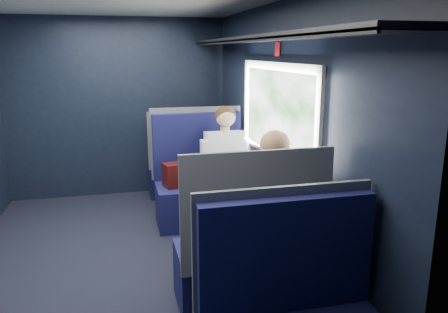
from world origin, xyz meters
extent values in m
cube|color=black|center=(0.00, 0.00, -0.01)|extent=(2.80, 4.20, 0.01)
cube|color=black|center=(1.45, 0.00, 1.15)|extent=(0.10, 4.20, 2.30)
cube|color=black|center=(0.00, 2.15, 1.15)|extent=(2.80, 0.10, 2.30)
cube|color=black|center=(0.00, -2.15, 1.15)|extent=(2.80, 0.10, 2.30)
cube|color=silver|center=(1.38, 0.00, 1.74)|extent=(0.03, 1.84, 0.07)
cube|color=silver|center=(1.38, 0.00, 0.90)|extent=(0.03, 1.84, 0.07)
cube|color=silver|center=(1.38, -0.89, 1.32)|extent=(0.03, 0.07, 0.78)
cube|color=silver|center=(1.38, 0.89, 1.32)|extent=(0.03, 0.07, 0.78)
cube|color=black|center=(1.22, 0.00, 1.98)|extent=(0.36, 4.10, 0.04)
cube|color=black|center=(1.05, 0.00, 1.96)|extent=(0.02, 4.10, 0.03)
cube|color=red|center=(1.38, 0.00, 1.89)|extent=(0.01, 0.10, 0.12)
cylinder|color=#54565E|center=(0.88, 0.00, 0.35)|extent=(0.08, 0.08, 0.70)
cube|color=silver|center=(1.06, 0.00, 0.72)|extent=(0.62, 1.00, 0.04)
cube|color=#0B0C33|center=(0.85, 0.78, 0.23)|extent=(1.00, 0.50, 0.45)
cube|color=#0B0C33|center=(0.85, 1.08, 0.82)|extent=(1.00, 0.10, 0.75)
cube|color=#54565E|center=(0.85, 1.14, 0.85)|extent=(1.04, 0.03, 0.82)
cube|color=#54565E|center=(0.85, 0.73, 0.55)|extent=(0.06, 0.40, 0.20)
cube|color=#3F0E0D|center=(0.62, 0.81, 0.58)|extent=(0.40, 0.27, 0.26)
cylinder|color=#3F0E0D|center=(0.62, 0.81, 0.76)|extent=(0.06, 0.15, 0.03)
cylinder|color=silver|center=(0.79, 0.64, 0.57)|extent=(0.09, 0.09, 0.24)
cylinder|color=#1B2ED0|center=(0.79, 0.64, 0.71)|extent=(0.05, 0.05, 0.05)
cube|color=#0B0C33|center=(0.85, -0.78, 0.23)|extent=(1.00, 0.50, 0.45)
cube|color=#0B0C33|center=(0.85, -1.08, 0.82)|extent=(1.00, 0.10, 0.75)
cube|color=#54565E|center=(0.85, -1.14, 0.85)|extent=(1.04, 0.03, 0.82)
cube|color=#54565E|center=(0.85, -0.73, 0.55)|extent=(0.06, 0.40, 0.20)
cube|color=#0B0C33|center=(0.85, 1.88, 0.23)|extent=(1.00, 0.40, 0.45)
cube|color=#0B0C33|center=(0.85, 1.64, 0.78)|extent=(1.00, 0.10, 0.66)
cube|color=#54565E|center=(0.85, 1.59, 0.80)|extent=(1.04, 0.03, 0.72)
cube|color=#0B0C33|center=(0.85, -1.64, 0.78)|extent=(1.00, 0.10, 0.66)
cube|color=#54565E|center=(0.85, -1.59, 0.80)|extent=(1.04, 0.03, 0.72)
cube|color=black|center=(1.10, 0.64, 0.53)|extent=(0.36, 0.44, 0.16)
cube|color=black|center=(1.10, 0.44, 0.23)|extent=(0.32, 0.12, 0.45)
cube|color=silver|center=(1.10, 0.80, 0.78)|extent=(0.40, 0.29, 0.53)
cylinder|color=#D8A88C|center=(1.10, 0.76, 1.06)|extent=(0.10, 0.10, 0.06)
sphere|color=#D8A88C|center=(1.10, 0.74, 1.20)|extent=(0.21, 0.21, 0.21)
sphere|color=#382114|center=(1.10, 0.76, 1.21)|extent=(0.22, 0.22, 0.22)
cube|color=silver|center=(0.88, 0.76, 0.78)|extent=(0.09, 0.12, 0.34)
cube|color=silver|center=(1.32, 0.76, 0.78)|extent=(0.09, 0.12, 0.34)
cube|color=black|center=(1.10, -0.64, 0.53)|extent=(0.36, 0.44, 0.16)
cube|color=black|center=(1.10, -0.44, 0.23)|extent=(0.32, 0.12, 0.45)
cube|color=black|center=(1.10, -0.80, 0.78)|extent=(0.40, 0.29, 0.53)
cylinder|color=#D8A88C|center=(1.10, -0.76, 1.06)|extent=(0.10, 0.10, 0.06)
sphere|color=#D8A88C|center=(1.10, -0.74, 1.20)|extent=(0.21, 0.21, 0.21)
sphere|color=#AF7E52|center=(1.10, -0.76, 1.21)|extent=(0.22, 0.22, 0.22)
cube|color=black|center=(0.88, -0.76, 0.78)|extent=(0.09, 0.12, 0.34)
cube|color=black|center=(1.32, -0.76, 0.78)|extent=(0.09, 0.12, 0.34)
cube|color=#AF7E52|center=(1.10, -0.86, 0.90)|extent=(0.26, 0.07, 0.36)
cube|color=white|center=(1.09, 0.00, 0.74)|extent=(0.82, 1.00, 0.01)
cube|color=silver|center=(1.17, 0.10, 0.75)|extent=(0.36, 0.42, 0.02)
cube|color=silver|center=(1.29, 0.10, 0.88)|extent=(0.12, 0.34, 0.24)
cube|color=black|center=(1.29, 0.10, 0.88)|extent=(0.10, 0.30, 0.20)
cylinder|color=silver|center=(1.25, 0.34, 0.83)|extent=(0.07, 0.07, 0.18)
cylinder|color=#1B2ED0|center=(1.25, 0.34, 0.94)|extent=(0.04, 0.04, 0.04)
cylinder|color=white|center=(1.25, 0.43, 0.78)|extent=(0.06, 0.06, 0.08)
camera|label=1|loc=(-0.02, -3.71, 1.88)|focal=35.00mm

